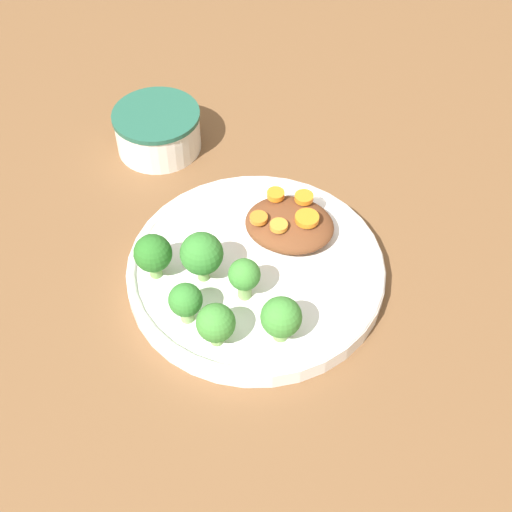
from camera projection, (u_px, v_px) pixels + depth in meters
The scene contains 15 objects.
ground_plane at pixel (256, 277), 0.77m from camera, with size 4.00×4.00×0.00m, color brown.
plate at pixel (256, 269), 0.76m from camera, with size 0.27×0.27×0.03m.
dip_bowl at pixel (158, 128), 0.89m from camera, with size 0.11×0.11×0.05m.
stew_mound at pixel (289, 225), 0.78m from camera, with size 0.10×0.08×0.03m, color brown.
broccoli_floret_0 at pixel (248, 277), 0.71m from camera, with size 0.03×0.03×0.05m.
broccoli_floret_1 at pixel (281, 318), 0.67m from camera, with size 0.04×0.04×0.05m.
broccoli_floret_2 at pixel (202, 254), 0.72m from camera, with size 0.04×0.04×0.06m.
broccoli_floret_3 at pixel (216, 324), 0.67m from camera, with size 0.04×0.04×0.05m.
broccoli_floret_4 at pixel (186, 301), 0.69m from camera, with size 0.03×0.03×0.05m.
broccoli_floret_5 at pixel (153, 254), 0.72m from camera, with size 0.04×0.04×0.05m.
carrot_slice_0 at pixel (307, 218), 0.76m from camera, with size 0.03×0.03×0.01m, color orange.
carrot_slice_1 at pixel (274, 194), 0.78m from camera, with size 0.02×0.02×0.01m, color orange.
carrot_slice_2 at pixel (259, 218), 0.76m from camera, with size 0.02×0.02×0.01m, color orange.
carrot_slice_3 at pixel (279, 226), 0.75m from camera, with size 0.02×0.02×0.01m, color orange.
carrot_slice_4 at pixel (304, 197), 0.78m from camera, with size 0.02×0.02×0.01m, color orange.
Camera 1 is at (0.13, -0.47, 0.60)m, focal length 50.00 mm.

